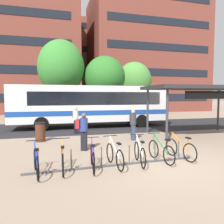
{
  "coord_description": "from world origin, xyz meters",
  "views": [
    {
      "loc": [
        -3.72,
        -7.09,
        2.4
      ],
      "look_at": [
        -0.63,
        4.46,
        1.55
      ],
      "focal_mm": 35.08,
      "sensor_mm": 36.0,
      "label": 1
    }
  ],
  "objects_px": {
    "parked_bicycle_orange_6": "(180,149)",
    "street_tree_2": "(134,81)",
    "parked_bicycle_purple_2": "(93,158)",
    "parked_bicycle_blue_0": "(36,163)",
    "parked_bicycle_green_5": "(161,151)",
    "transit_shelter": "(197,89)",
    "street_tree_1": "(61,67)",
    "parked_bicycle_white_3": "(115,155)",
    "commuter_grey_pack_2": "(76,118)",
    "commuter_red_pack_1": "(83,129)",
    "parked_bicycle_orange_1": "(63,159)",
    "commuter_maroon_pack_0": "(133,123)",
    "city_bus": "(91,104)",
    "trash_bin": "(40,132)",
    "street_tree_0": "(105,77)",
    "parked_bicycle_white_4": "(140,153)"
  },
  "relations": [
    {
      "from": "parked_bicycle_orange_6",
      "to": "street_tree_2",
      "type": "relative_size",
      "value": 0.26
    },
    {
      "from": "parked_bicycle_purple_2",
      "to": "parked_bicycle_orange_6",
      "type": "distance_m",
      "value": 3.5
    },
    {
      "from": "parked_bicycle_blue_0",
      "to": "parked_bicycle_purple_2",
      "type": "bearing_deg",
      "value": -96.08
    },
    {
      "from": "parked_bicycle_green_5",
      "to": "transit_shelter",
      "type": "height_order",
      "value": "transit_shelter"
    },
    {
      "from": "parked_bicycle_purple_2",
      "to": "street_tree_1",
      "type": "bearing_deg",
      "value": 7.63
    },
    {
      "from": "parked_bicycle_white_3",
      "to": "commuter_grey_pack_2",
      "type": "relative_size",
      "value": 0.99
    },
    {
      "from": "street_tree_2",
      "to": "parked_bicycle_green_5",
      "type": "bearing_deg",
      "value": -107.76
    },
    {
      "from": "parked_bicycle_purple_2",
      "to": "commuter_red_pack_1",
      "type": "bearing_deg",
      "value": 5.39
    },
    {
      "from": "parked_bicycle_blue_0",
      "to": "parked_bicycle_orange_6",
      "type": "height_order",
      "value": "same"
    },
    {
      "from": "parked_bicycle_blue_0",
      "to": "parked_bicycle_orange_1",
      "type": "height_order",
      "value": "same"
    },
    {
      "from": "parked_bicycle_orange_6",
      "to": "transit_shelter",
      "type": "bearing_deg",
      "value": -51.27
    },
    {
      "from": "parked_bicycle_green_5",
      "to": "commuter_maroon_pack_0",
      "type": "xyz_separation_m",
      "value": [
        0.4,
        4.02,
        0.58
      ]
    },
    {
      "from": "city_bus",
      "to": "trash_bin",
      "type": "relative_size",
      "value": 11.69
    },
    {
      "from": "parked_bicycle_purple_2",
      "to": "commuter_grey_pack_2",
      "type": "height_order",
      "value": "commuter_grey_pack_2"
    },
    {
      "from": "parked_bicycle_green_5",
      "to": "street_tree_0",
      "type": "relative_size",
      "value": 0.26
    },
    {
      "from": "parked_bicycle_blue_0",
      "to": "parked_bicycle_white_3",
      "type": "xyz_separation_m",
      "value": [
        2.53,
        0.16,
        0.0
      ]
    },
    {
      "from": "street_tree_2",
      "to": "street_tree_0",
      "type": "bearing_deg",
      "value": -144.53
    },
    {
      "from": "transit_shelter",
      "to": "parked_bicycle_purple_2",
      "type": "bearing_deg",
      "value": -144.96
    },
    {
      "from": "parked_bicycle_white_3",
      "to": "transit_shelter",
      "type": "height_order",
      "value": "transit_shelter"
    },
    {
      "from": "parked_bicycle_orange_6",
      "to": "street_tree_2",
      "type": "bearing_deg",
      "value": -24.94
    },
    {
      "from": "parked_bicycle_blue_0",
      "to": "parked_bicycle_white_4",
      "type": "bearing_deg",
      "value": -94.97
    },
    {
      "from": "parked_bicycle_orange_1",
      "to": "street_tree_1",
      "type": "relative_size",
      "value": 0.21
    },
    {
      "from": "parked_bicycle_blue_0",
      "to": "commuter_red_pack_1",
      "type": "bearing_deg",
      "value": -42.03
    },
    {
      "from": "city_bus",
      "to": "commuter_maroon_pack_0",
      "type": "bearing_deg",
      "value": 103.37
    },
    {
      "from": "parked_bicycle_green_5",
      "to": "parked_bicycle_white_3",
      "type": "bearing_deg",
      "value": 88.01
    },
    {
      "from": "street_tree_0",
      "to": "street_tree_1",
      "type": "relative_size",
      "value": 0.81
    },
    {
      "from": "parked_bicycle_white_3",
      "to": "parked_bicycle_green_5",
      "type": "height_order",
      "value": "same"
    },
    {
      "from": "parked_bicycle_purple_2",
      "to": "street_tree_0",
      "type": "distance_m",
      "value": 16.31
    },
    {
      "from": "parked_bicycle_white_4",
      "to": "parked_bicycle_orange_1",
      "type": "bearing_deg",
      "value": 100.9
    },
    {
      "from": "city_bus",
      "to": "parked_bicycle_orange_6",
      "type": "xyz_separation_m",
      "value": [
        1.87,
        -9.62,
        -1.39
      ]
    },
    {
      "from": "parked_bicycle_green_5",
      "to": "commuter_maroon_pack_0",
      "type": "relative_size",
      "value": 1.03
    },
    {
      "from": "parked_bicycle_purple_2",
      "to": "street_tree_0",
      "type": "relative_size",
      "value": 0.26
    },
    {
      "from": "transit_shelter",
      "to": "street_tree_0",
      "type": "bearing_deg",
      "value": 110.27
    },
    {
      "from": "parked_bicycle_white_4",
      "to": "street_tree_2",
      "type": "relative_size",
      "value": 0.26
    },
    {
      "from": "transit_shelter",
      "to": "street_tree_2",
      "type": "bearing_deg",
      "value": 87.99
    },
    {
      "from": "parked_bicycle_green_5",
      "to": "street_tree_1",
      "type": "distance_m",
      "value": 16.6
    },
    {
      "from": "commuter_maroon_pack_0",
      "to": "street_tree_2",
      "type": "xyz_separation_m",
      "value": [
        5.44,
        14.23,
        3.34
      ]
    },
    {
      "from": "commuter_maroon_pack_0",
      "to": "trash_bin",
      "type": "distance_m",
      "value": 5.01
    },
    {
      "from": "city_bus",
      "to": "parked_bicycle_orange_1",
      "type": "height_order",
      "value": "city_bus"
    },
    {
      "from": "parked_bicycle_purple_2",
      "to": "street_tree_1",
      "type": "height_order",
      "value": "street_tree_1"
    },
    {
      "from": "parked_bicycle_orange_6",
      "to": "trash_bin",
      "type": "bearing_deg",
      "value": 38.79
    },
    {
      "from": "parked_bicycle_white_4",
      "to": "street_tree_2",
      "type": "distance_m",
      "value": 19.92
    },
    {
      "from": "parked_bicycle_green_5",
      "to": "commuter_maroon_pack_0",
      "type": "bearing_deg",
      "value": -11.52
    },
    {
      "from": "parked_bicycle_orange_6",
      "to": "street_tree_1",
      "type": "distance_m",
      "value": 16.66
    },
    {
      "from": "parked_bicycle_orange_6",
      "to": "street_tree_2",
      "type": "height_order",
      "value": "street_tree_2"
    },
    {
      "from": "parked_bicycle_orange_1",
      "to": "parked_bicycle_white_4",
      "type": "height_order",
      "value": "same"
    },
    {
      "from": "parked_bicycle_green_5",
      "to": "commuter_red_pack_1",
      "type": "xyz_separation_m",
      "value": [
        -2.55,
        2.39,
        0.58
      ]
    },
    {
      "from": "parked_bicycle_purple_2",
      "to": "street_tree_1",
      "type": "relative_size",
      "value": 0.21
    },
    {
      "from": "parked_bicycle_purple_2",
      "to": "commuter_maroon_pack_0",
      "type": "bearing_deg",
      "value": -29.03
    },
    {
      "from": "parked_bicycle_orange_1",
      "to": "street_tree_2",
      "type": "height_order",
      "value": "street_tree_2"
    }
  ]
}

